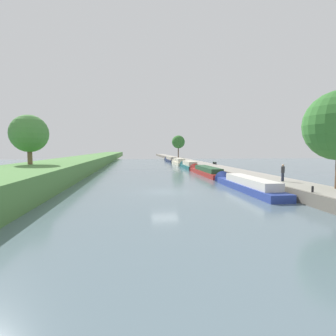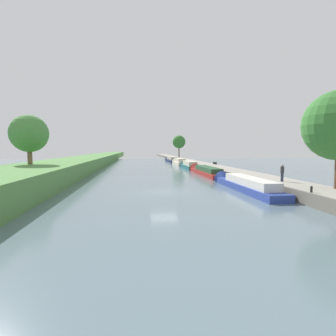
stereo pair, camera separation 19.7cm
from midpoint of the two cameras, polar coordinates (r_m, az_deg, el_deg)
name	(u,v)px [view 2 (the right image)]	position (r m, az deg, el deg)	size (l,w,h in m)	color
ground_plane	(164,192)	(25.35, -0.61, -5.10)	(160.00, 160.00, 0.00)	slate
left_grassy_bank	(6,183)	(27.47, -30.96, -2.72)	(8.59, 260.00, 2.15)	#518442
right_towpath	(280,185)	(28.92, 22.95, -3.36)	(3.92, 260.00, 0.92)	gray
stone_quay	(260,185)	(27.95, 19.22, -3.46)	(0.25, 260.00, 0.97)	#6B665B
narrowboat_blue	(244,184)	(27.85, 15.99, -3.29)	(2.01, 13.99, 1.98)	#283D93
narrowboat_red	(205,171)	(42.63, 8.02, -0.65)	(2.09, 15.26, 1.99)	maroon
narrowboat_teal	(189,165)	(55.55, 4.51, 0.57)	(2.02, 10.73, 2.14)	#195B60
narrowboat_cream	(179,162)	(68.07, 2.40, 1.28)	(2.09, 11.94, 2.25)	beige
narrowboat_navy	(171,160)	(82.17, 0.71, 1.79)	(2.02, 16.74, 2.22)	#141E42
tree_rightbank_midnear	(179,142)	(94.51, 2.42, 5.55)	(4.54, 4.54, 7.74)	#4C3828
tree_leftbank_downstream	(29,134)	(36.89, -27.29, 6.50)	(4.53, 4.53, 6.01)	brown
person_walking	(282,172)	(27.99, 23.28, -0.86)	(0.34, 0.34, 1.66)	#282D42
mooring_bollard_near	(311,189)	(22.02, 28.40, -4.00)	(0.16, 0.16, 0.45)	black
mooring_bollard_far	(174,157)	(89.86, 1.29, 2.30)	(0.16, 0.16, 0.45)	black
park_bench	(215,163)	(54.64, 10.04, 1.15)	(0.44, 1.50, 0.47)	#333338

